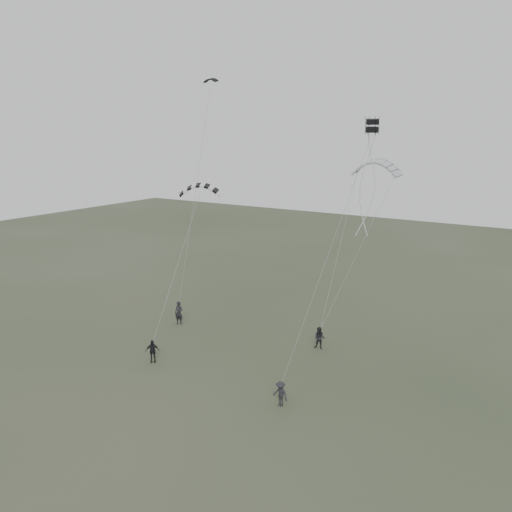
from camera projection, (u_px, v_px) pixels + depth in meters
The scene contains 9 objects.
ground at pixel (200, 369), 34.46m from camera, with size 140.00×140.00×0.00m, color #323E28.
flyer_left at pixel (179, 313), 42.44m from camera, with size 0.72×0.47×1.98m, color black.
flyer_right at pixel (319, 338), 37.52m from camera, with size 0.83×0.65×1.71m, color black.
flyer_center at pixel (152, 351), 35.34m from camera, with size 0.97×0.40×1.65m, color black.
flyer_far at pixel (280, 394), 29.59m from camera, with size 1.02×0.58×1.57m, color #242428.
kite_dark_small at pixel (211, 79), 42.62m from camera, with size 1.44×0.43×0.49m, color black, non-canonical shape.
kite_pale_large at pixel (376, 162), 37.93m from camera, with size 3.90×0.88×1.61m, color #B2B4B7, non-canonical shape.
kite_striped at pixel (201, 185), 38.50m from camera, with size 3.35×0.84×1.28m, color black, non-canonical shape.
kite_box at pixel (372, 126), 28.79m from camera, with size 0.70×0.70×0.74m, color black, non-canonical shape.
Camera 1 is at (20.05, -24.77, 15.74)m, focal length 35.00 mm.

